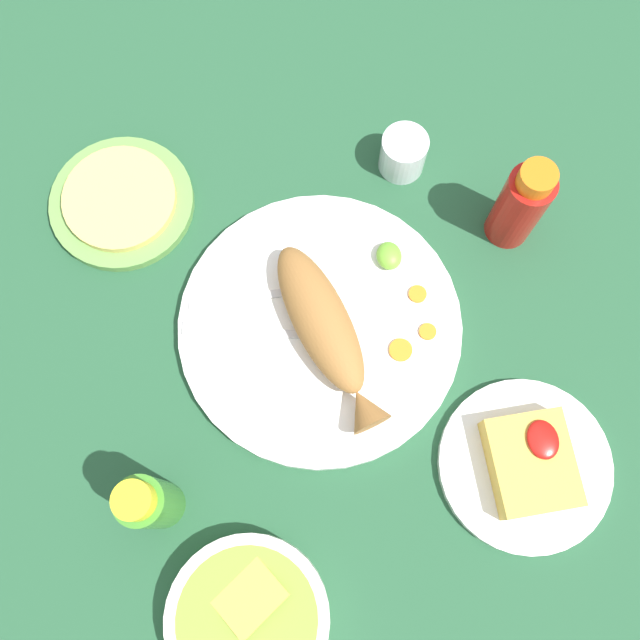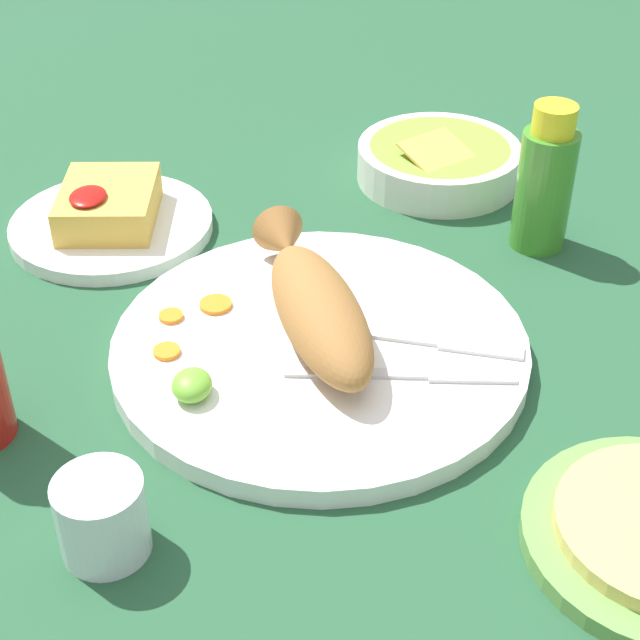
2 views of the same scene
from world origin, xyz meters
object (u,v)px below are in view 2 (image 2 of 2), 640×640
(main_plate, at_px, (320,348))
(salt_cup, at_px, (103,521))
(fork_near, at_px, (428,341))
(hot_sauce_bottle_green, at_px, (545,183))
(fork_far, at_px, (416,374))
(guacamole_bowl, at_px, (439,161))
(side_plate_fries, at_px, (112,226))
(fried_fish, at_px, (315,303))

(main_plate, relative_size, salt_cup, 5.78)
(fork_near, relative_size, hot_sauce_bottle_green, 1.25)
(fork_far, height_order, guacamole_bowl, guacamole_bowl)
(side_plate_fries, relative_size, guacamole_bowl, 1.14)
(fork_far, bearing_deg, salt_cup, -142.37)
(fork_near, relative_size, guacamole_bowl, 1.03)
(hot_sauce_bottle_green, relative_size, salt_cup, 2.43)
(fried_fish, relative_size, side_plate_fries, 1.21)
(guacamole_bowl, bearing_deg, fork_near, -7.69)
(fried_fish, height_order, salt_cup, fried_fish)
(fork_near, xyz_separation_m, hot_sauce_bottle_green, (-0.19, 0.13, 0.05))
(main_plate, bearing_deg, fork_near, 86.48)
(fried_fish, relative_size, fork_far, 1.34)
(main_plate, distance_m, guacamole_bowl, 0.34)
(fork_far, bearing_deg, fried_fish, 143.68)
(side_plate_fries, bearing_deg, hot_sauce_bottle_green, 86.43)
(fried_fish, distance_m, side_plate_fries, 0.28)
(side_plate_fries, bearing_deg, guacamole_bowl, 107.69)
(side_plate_fries, distance_m, guacamole_bowl, 0.36)
(main_plate, bearing_deg, salt_cup, -34.97)
(fried_fish, xyz_separation_m, fork_near, (0.02, 0.09, -0.03))
(main_plate, xyz_separation_m, guacamole_bowl, (-0.32, 0.13, 0.01))
(main_plate, distance_m, fried_fish, 0.04)
(fork_near, xyz_separation_m, fork_far, (0.04, -0.01, 0.00))
(fried_fish, bearing_deg, fork_far, 35.83)
(fork_far, distance_m, side_plate_fries, 0.38)
(guacamole_bowl, bearing_deg, main_plate, -22.82)
(guacamole_bowl, bearing_deg, hot_sauce_bottle_green, 31.74)
(hot_sauce_bottle_green, height_order, side_plate_fries, hot_sauce_bottle_green)
(main_plate, height_order, side_plate_fries, main_plate)
(hot_sauce_bottle_green, bearing_deg, guacamole_bowl, -148.26)
(main_plate, bearing_deg, hot_sauce_bottle_green, 129.73)
(main_plate, height_order, fork_near, fork_near)
(fork_near, distance_m, hot_sauce_bottle_green, 0.23)
(fried_fish, relative_size, fork_near, 1.35)
(salt_cup, distance_m, guacamole_bowl, 0.59)
(hot_sauce_bottle_green, relative_size, side_plate_fries, 0.72)
(fork_far, relative_size, hot_sauce_bottle_green, 1.26)
(fork_far, height_order, side_plate_fries, fork_far)
(hot_sauce_bottle_green, xyz_separation_m, guacamole_bowl, (-0.14, -0.08, -0.05))
(fork_near, bearing_deg, fried_fish, -179.25)
(fried_fish, bearing_deg, fork_near, 62.12)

